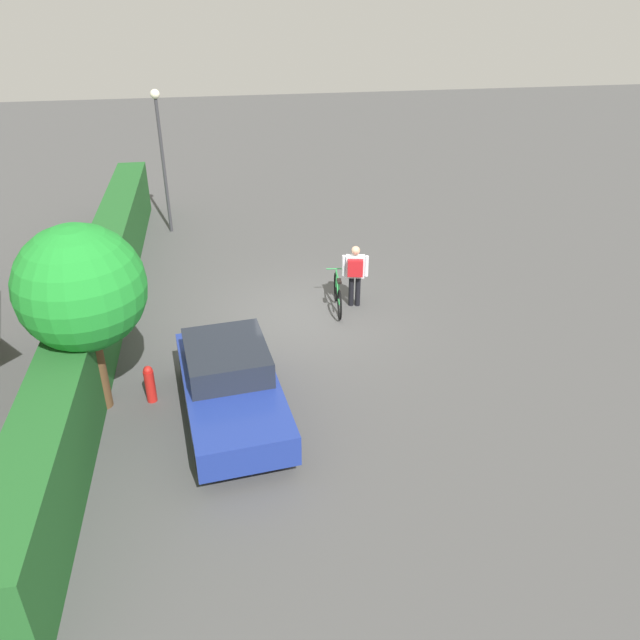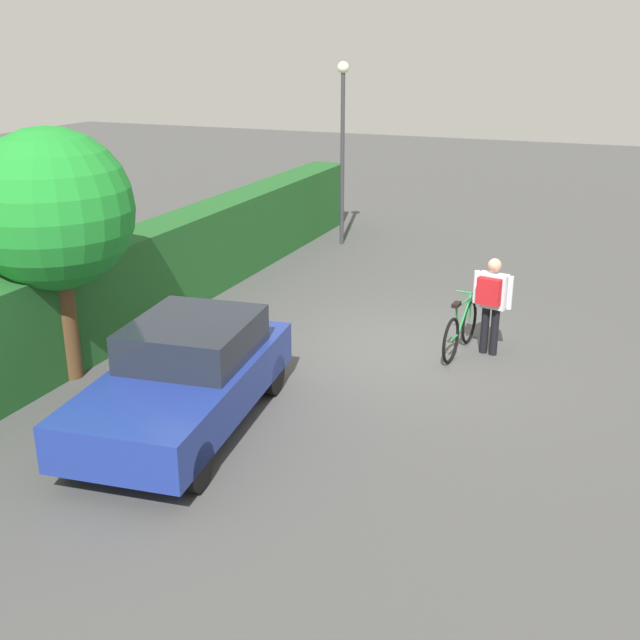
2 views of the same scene
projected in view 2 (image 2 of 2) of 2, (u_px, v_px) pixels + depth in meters
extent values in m
plane|color=#494949|center=(404.00, 349.00, 12.87)|extent=(60.00, 60.00, 0.00)
cube|color=#205A25|center=(158.00, 271.00, 14.29)|extent=(17.13, 0.90, 1.67)
cube|color=navy|center=(184.00, 388.00, 10.05)|extent=(4.09, 2.16, 0.58)
cube|color=#1E232D|center=(193.00, 338.00, 10.21)|extent=(1.93, 1.70, 0.51)
cylinder|color=black|center=(176.00, 364.00, 11.55)|extent=(0.61, 0.25, 0.59)
cylinder|color=black|center=(273.00, 375.00, 11.16)|extent=(0.61, 0.25, 0.59)
cylinder|color=black|center=(78.00, 449.00, 9.13)|extent=(0.61, 0.25, 0.59)
cylinder|color=black|center=(197.00, 466.00, 8.75)|extent=(0.61, 0.25, 0.59)
torus|color=black|center=(469.00, 322.00, 13.04)|extent=(0.74, 0.11, 0.74)
torus|color=black|center=(451.00, 341.00, 12.22)|extent=(0.74, 0.11, 0.74)
cylinder|color=#268C3F|center=(465.00, 314.00, 12.70)|extent=(0.63, 0.09, 0.53)
cylinder|color=#268C3F|center=(457.00, 321.00, 12.37)|extent=(0.23, 0.06, 0.55)
cylinder|color=#268C3F|center=(463.00, 303.00, 12.52)|extent=(0.75, 0.10, 0.09)
cylinder|color=#268C3F|center=(454.00, 337.00, 12.38)|extent=(0.37, 0.07, 0.05)
cylinder|color=#268C3F|center=(470.00, 309.00, 12.95)|extent=(0.04, 0.04, 0.48)
cube|color=black|center=(456.00, 305.00, 12.19)|extent=(0.23, 0.12, 0.06)
cylinder|color=#268C3F|center=(471.00, 293.00, 12.86)|extent=(0.07, 0.50, 0.03)
cylinder|color=black|center=(485.00, 330.00, 12.61)|extent=(0.13, 0.13, 0.80)
cylinder|color=black|center=(494.00, 332.00, 12.53)|extent=(0.13, 0.13, 0.80)
cube|color=silver|center=(493.00, 291.00, 12.34)|extent=(0.29, 0.50, 0.56)
sphere|color=tan|center=(495.00, 265.00, 12.20)|extent=(0.22, 0.22, 0.22)
cylinder|color=silver|center=(476.00, 287.00, 12.48)|extent=(0.09, 0.09, 0.54)
cylinder|color=silver|center=(510.00, 293.00, 12.19)|extent=(0.09, 0.09, 0.54)
cube|color=red|center=(489.00, 291.00, 12.20)|extent=(0.23, 0.40, 0.43)
cylinder|color=#38383D|center=(342.00, 161.00, 18.89)|extent=(0.10, 0.10, 4.14)
sphere|color=#F2EDCC|center=(343.00, 67.00, 18.15)|extent=(0.28, 0.28, 0.28)
cylinder|color=brown|center=(65.00, 318.00, 11.50)|extent=(0.33, 0.33, 1.89)
sphere|color=#1F8B2C|center=(53.00, 209.00, 10.94)|extent=(2.32, 2.32, 2.32)
cylinder|color=red|center=(121.00, 364.00, 11.39)|extent=(0.20, 0.20, 0.70)
sphere|color=red|center=(119.00, 341.00, 11.26)|extent=(0.18, 0.18, 0.18)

